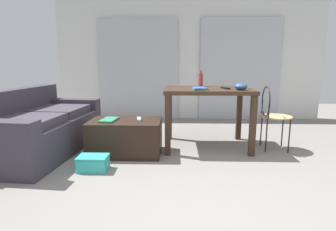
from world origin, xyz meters
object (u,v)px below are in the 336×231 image
Objects in this scene: book_stack at (200,89)px; couch at (38,129)px; bottle_near at (201,80)px; bowl at (241,87)px; wire_chair at (271,111)px; craft_table at (207,97)px; coffee_table at (126,137)px; shoebox at (93,163)px; tv_remote_primary at (139,119)px; tv_remote_on_table at (225,88)px; magazine at (109,120)px.

couch is at bearing -176.60° from book_stack.
couch is 2.25m from bottle_near.
wire_chair is at bearing 18.26° from bowl.
book_stack is at bearing -173.15° from wire_chair.
bottle_near is at bearing 104.35° from craft_table.
craft_table is 0.35m from bottle_near.
coffee_table is 5.53× the size of bowl.
craft_table reaches higher than shoebox.
coffee_table is 0.78× the size of craft_table.
bottle_near is (0.97, 0.60, 0.68)m from coffee_table.
bottle_near is at bearing 131.69° from bowl.
coffee_table is at bearing 175.53° from tv_remote_primary.
couch is at bearing 171.30° from tv_remote_primary.
craft_table is 0.96m from tv_remote_primary.
book_stack is 1.52× the size of tv_remote_on_table.
coffee_table is at bearing 176.17° from tv_remote_on_table.
shoebox is at bearing -136.39° from bottle_near.
craft_table is at bearing 173.81° from wire_chair.
wire_chair is 0.67m from tv_remote_on_table.
bottle_near is 1.41m from magazine.
bottle_near is 0.72× the size of shoebox.
magazine is 0.64m from shoebox.
tv_remote_primary is at bearing -172.19° from wire_chair.
book_stack is at bearing -96.14° from bottle_near.
bowl is at bearing -3.67° from book_stack.
tv_remote_on_table is at bearing -18.04° from craft_table.
couch is 11.75× the size of bowl.
coffee_table is 1.19m from craft_table.
coffee_table is 3.09× the size of book_stack.
book_stack is 1.55m from shoebox.
tv_remote_primary is at bearing 0.10° from couch.
tv_remote_primary is 0.58× the size of magazine.
bottle_near is 0.76× the size of magazine.
wire_chair is 1.03m from bottle_near.
coffee_table is 0.30m from magazine.
coffee_table is 1.11m from book_stack.
couch is 9.94× the size of tv_remote_on_table.
wire_chair is at bearing 6.85° from book_stack.
bowl is 0.56× the size of book_stack.
coffee_table is 1.56m from bowl.
coffee_table is at bearing -172.51° from wire_chair.
couch reaches higher than coffee_table.
bottle_near is 1.88m from shoebox.
magazine is (-1.62, -0.13, -0.40)m from bowl.
bowl reaches higher than coffee_table.
craft_table is 6.01× the size of tv_remote_on_table.
coffee_table is at bearing 15.35° from magazine.
bottle_near is 1.42× the size of bowl.
craft_table is (1.04, 0.33, 0.47)m from coffee_table.
tv_remote_on_table is 1.87m from shoebox.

